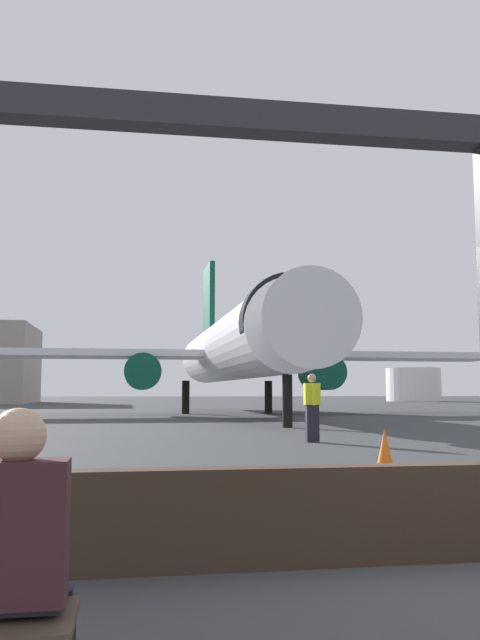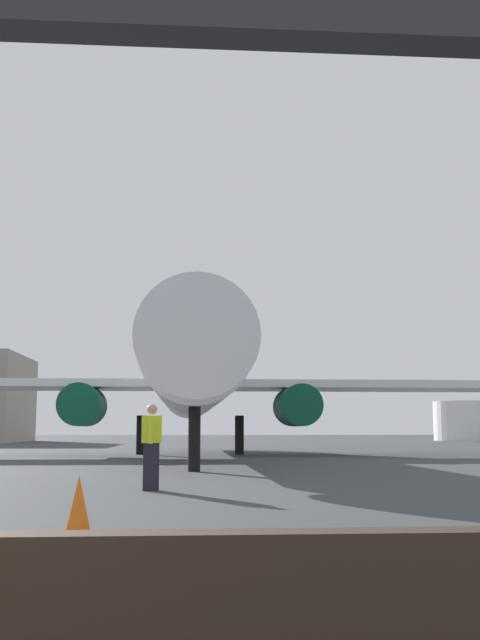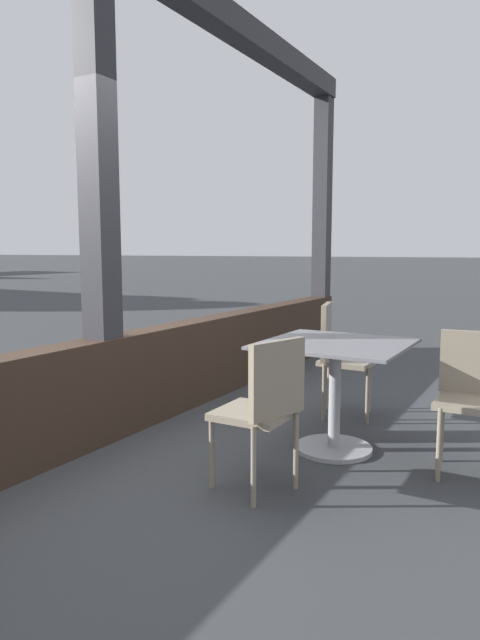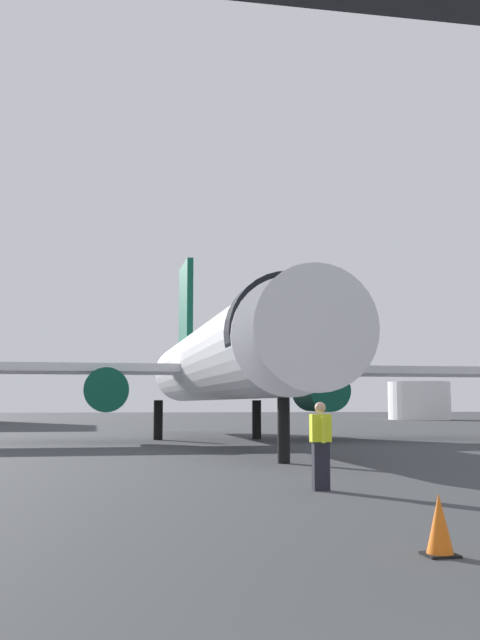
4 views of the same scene
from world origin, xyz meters
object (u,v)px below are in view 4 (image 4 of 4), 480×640
at_px(ground_crew_worker, 321,444).
at_px(traffic_cone, 439,526).
at_px(airplane, 219,362).
at_px(fuel_storage_tank, 419,401).

relative_size(ground_crew_worker, traffic_cone, 2.50).
xyz_separation_m(airplane, traffic_cone, (-1.53, -24.85, -3.24)).
relative_size(traffic_cone, fuel_storage_tank, 0.10).
height_order(ground_crew_worker, traffic_cone, ground_crew_worker).
bearing_deg(ground_crew_worker, traffic_cone, -95.07).
height_order(airplane, ground_crew_worker, airplane).
distance_m(airplane, fuel_storage_tank, 53.10).
distance_m(airplane, traffic_cone, 25.11).
distance_m(ground_crew_worker, fuel_storage_tank, 69.61).
xyz_separation_m(ground_crew_worker, fuel_storage_tank, (30.24, 62.69, 1.14)).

